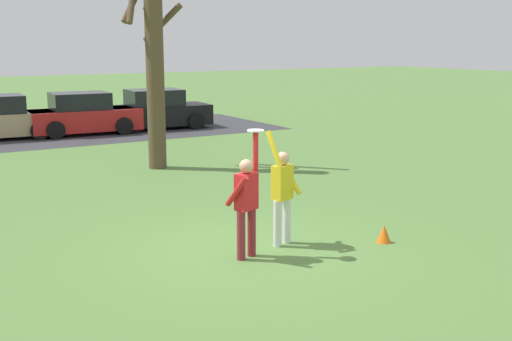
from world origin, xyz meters
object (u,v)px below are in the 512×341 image
Objects in this scene: parked_car_black at (157,111)px; field_cone_orange at (384,234)px; person_defender at (282,190)px; parked_car_red at (83,115)px; frisbee_disc at (255,131)px; bare_tree_tall at (154,47)px; person_catcher at (246,200)px.

parked_car_black is 16.59m from field_cone_orange.
person_defender reaches higher than parked_car_red.
frisbee_disc is 8.23m from bare_tree_tall.
bare_tree_tall is at bearing -109.26° from parked_car_black.
person_defender is 0.49× the size of parked_car_black.
person_defender is at bearing -96.65° from bare_tree_tall.
parked_car_red and parked_car_black have the same top height.
bare_tree_tall is at bearing 59.40° from person_catcher.
person_defender is 16.10m from parked_car_black.
frisbee_disc reaches higher than person_defender.
frisbee_disc is at bearing -93.02° from parked_car_red.
person_catcher is at bearing -102.56° from bare_tree_tall.
person_defender is 0.49× the size of parked_car_red.
parked_car_red is (1.81, 15.74, -1.37)m from frisbee_disc.
parked_car_red is at bearing -112.22° from person_defender.
frisbee_disc is 15.90m from parked_car_red.
person_catcher is at bearing -161.97° from frisbee_disc.
field_cone_orange is at bearing -15.00° from frisbee_disc.
frisbee_disc is 3.06m from field_cone_orange.
field_cone_orange is (0.48, -16.35, -0.57)m from parked_car_red.
person_catcher is 16.63m from parked_car_black.
bare_tree_tall reaches higher than parked_car_red.
bare_tree_tall is 9.19m from field_cone_orange.
person_catcher is 0.94m from person_defender.
parked_car_black is (4.85, 15.77, -1.37)m from frisbee_disc.
parked_car_black is 13.14× the size of field_cone_orange.
person_catcher is at bearing 0.00° from person_defender.
bare_tree_tall reaches higher than frisbee_disc.
bare_tree_tall is (-0.23, -7.76, 2.61)m from parked_car_red.
person_catcher is 8.57m from bare_tree_tall.
frisbee_disc is 0.07× the size of parked_car_red.
frisbee_disc is (0.21, 0.07, 1.11)m from person_catcher.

